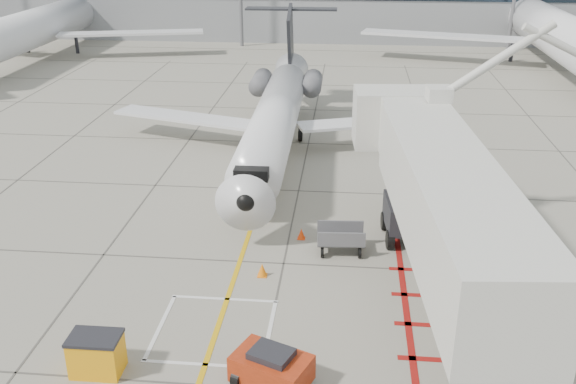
# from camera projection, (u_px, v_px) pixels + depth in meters

# --- Properties ---
(ground_plane) EXTENTS (260.00, 260.00, 0.00)m
(ground_plane) POSITION_uv_depth(u_px,v_px,m) (273.00, 317.00, 23.92)
(ground_plane) COLOR #9A9785
(ground_plane) RESTS_ON ground
(regional_jet) EXTENTS (23.27, 29.18, 7.57)m
(regional_jet) POSITION_uv_depth(u_px,v_px,m) (271.00, 105.00, 36.73)
(regional_jet) COLOR white
(regional_jet) RESTS_ON ground_plane
(jet_bridge) EXTENTS (11.28, 21.12, 8.16)m
(jet_bridge) POSITION_uv_depth(u_px,v_px,m) (448.00, 219.00, 22.21)
(jet_bridge) COLOR silver
(jet_bridge) RESTS_ON ground_plane
(pushback_tug) EXTENTS (2.77, 2.30, 1.39)m
(pushback_tug) POSITION_uv_depth(u_px,v_px,m) (272.00, 367.00, 20.17)
(pushback_tug) COLOR #A72D10
(pushback_tug) RESTS_ON ground_plane
(spill_bin) EXTENTS (1.62, 1.08, 1.40)m
(spill_bin) POSITION_uv_depth(u_px,v_px,m) (96.00, 354.00, 20.76)
(spill_bin) COLOR #FAA10D
(spill_bin) RESTS_ON ground_plane
(baggage_cart) EXTENTS (2.15, 1.44, 1.31)m
(baggage_cart) POSITION_uv_depth(u_px,v_px,m) (341.00, 239.00, 28.28)
(baggage_cart) COLOR #545459
(baggage_cart) RESTS_ON ground_plane
(ground_power_unit) EXTENTS (2.94, 2.28, 2.05)m
(ground_power_unit) POSITION_uv_depth(u_px,v_px,m) (543.00, 295.00, 23.41)
(ground_power_unit) COLOR silver
(ground_power_unit) RESTS_ON ground_plane
(cone_nose) EXTENTS (0.41, 0.41, 0.57)m
(cone_nose) POSITION_uv_depth(u_px,v_px,m) (262.00, 270.00, 26.53)
(cone_nose) COLOR orange
(cone_nose) RESTS_ON ground_plane
(cone_side) EXTENTS (0.37, 0.37, 0.51)m
(cone_side) POSITION_uv_depth(u_px,v_px,m) (301.00, 234.00, 29.62)
(cone_side) COLOR #FF420D
(cone_side) RESTS_ON ground_plane
(bg_aircraft_b) EXTENTS (33.79, 37.55, 11.26)m
(bg_aircraft_b) POSITION_uv_depth(u_px,v_px,m) (37.00, 2.00, 66.41)
(bg_aircraft_b) COLOR silver
(bg_aircraft_b) RESTS_ON ground_plane
(bg_aircraft_c) EXTENTS (37.04, 41.15, 12.35)m
(bg_aircraft_c) POSITION_uv_depth(u_px,v_px,m) (557.00, 2.00, 61.59)
(bg_aircraft_c) COLOR silver
(bg_aircraft_c) RESTS_ON ground_plane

